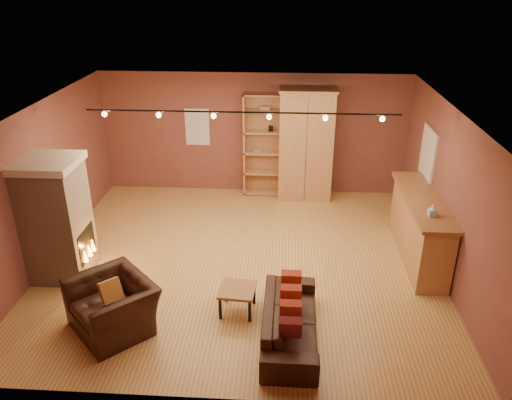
# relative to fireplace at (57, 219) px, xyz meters

# --- Properties ---
(floor) EXTENTS (7.00, 7.00, 0.00)m
(floor) POSITION_rel_fireplace_xyz_m (3.04, 0.60, -1.06)
(floor) COLOR #A7773B
(floor) RESTS_ON ground
(ceiling) EXTENTS (7.00, 7.00, 0.00)m
(ceiling) POSITION_rel_fireplace_xyz_m (3.04, 0.60, 1.74)
(ceiling) COLOR brown
(ceiling) RESTS_ON back_wall
(back_wall) EXTENTS (7.00, 0.02, 2.80)m
(back_wall) POSITION_rel_fireplace_xyz_m (3.04, 3.85, 0.34)
(back_wall) COLOR brown
(back_wall) RESTS_ON floor
(left_wall) EXTENTS (0.02, 6.50, 2.80)m
(left_wall) POSITION_rel_fireplace_xyz_m (-0.46, 0.60, 0.34)
(left_wall) COLOR brown
(left_wall) RESTS_ON floor
(right_wall) EXTENTS (0.02, 6.50, 2.80)m
(right_wall) POSITION_rel_fireplace_xyz_m (6.54, 0.60, 0.34)
(right_wall) COLOR brown
(right_wall) RESTS_ON floor
(fireplace) EXTENTS (1.01, 0.98, 2.12)m
(fireplace) POSITION_rel_fireplace_xyz_m (0.00, 0.00, 0.00)
(fireplace) COLOR tan
(fireplace) RESTS_ON floor
(back_window) EXTENTS (0.56, 0.04, 0.86)m
(back_window) POSITION_rel_fireplace_xyz_m (1.74, 3.83, 0.49)
(back_window) COLOR silver
(back_window) RESTS_ON back_wall
(bookcase) EXTENTS (0.98, 0.38, 2.39)m
(bookcase) POSITION_rel_fireplace_xyz_m (3.31, 3.72, 0.15)
(bookcase) COLOR tan
(bookcase) RESTS_ON floor
(armoire) EXTENTS (1.25, 0.71, 2.55)m
(armoire) POSITION_rel_fireplace_xyz_m (4.24, 3.53, 0.22)
(armoire) COLOR tan
(armoire) RESTS_ON floor
(bar_counter) EXTENTS (0.67, 2.52, 1.21)m
(bar_counter) POSITION_rel_fireplace_xyz_m (6.24, 0.91, -0.45)
(bar_counter) COLOR tan
(bar_counter) RESTS_ON floor
(tissue_box) EXTENTS (0.12, 0.12, 0.21)m
(tissue_box) POSITION_rel_fireplace_xyz_m (6.19, 0.22, 0.23)
(tissue_box) COLOR #86BDD6
(tissue_box) RESTS_ON bar_counter
(right_window) EXTENTS (0.05, 0.90, 1.00)m
(right_window) POSITION_rel_fireplace_xyz_m (6.51, 2.00, 0.59)
(right_window) COLOR silver
(right_window) RESTS_ON right_wall
(loveseat) EXTENTS (0.59, 1.97, 0.80)m
(loveseat) POSITION_rel_fireplace_xyz_m (3.91, -1.44, -0.66)
(loveseat) COLOR black
(loveseat) RESTS_ON floor
(armchair) EXTENTS (1.38, 1.39, 1.04)m
(armchair) POSITION_rel_fireplace_xyz_m (1.32, -1.38, -0.54)
(armchair) COLOR black
(armchair) RESTS_ON floor
(coffee_table) EXTENTS (0.59, 0.59, 0.41)m
(coffee_table) POSITION_rel_fireplace_xyz_m (3.10, -0.87, -0.71)
(coffee_table) COLOR #9A6338
(coffee_table) RESTS_ON floor
(track_rail) EXTENTS (5.20, 0.09, 0.13)m
(track_rail) POSITION_rel_fireplace_xyz_m (3.04, 0.80, 1.63)
(track_rail) COLOR black
(track_rail) RESTS_ON ceiling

